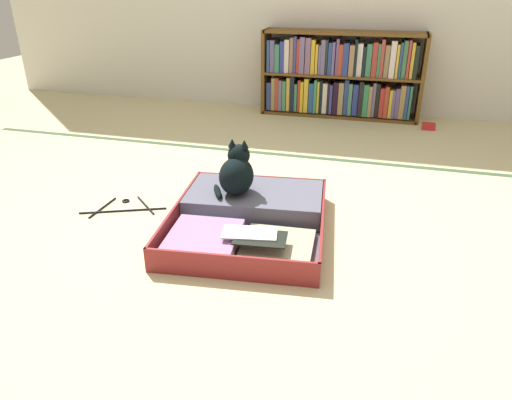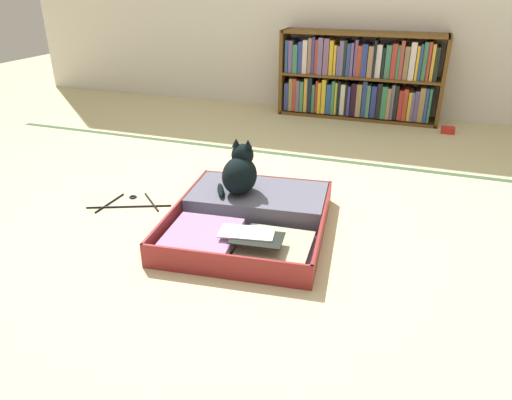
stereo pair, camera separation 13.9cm
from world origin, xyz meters
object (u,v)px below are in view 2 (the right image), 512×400
object	(u,v)px
black_cat	(240,172)
small_red_pouch	(448,130)
open_suitcase	(250,215)
bookshelf	(358,78)
clothes_hanger	(130,203)

from	to	relation	value
black_cat	small_red_pouch	world-z (taller)	black_cat
open_suitcase	small_red_pouch	xyz separation A→B (m)	(0.95, 1.91, -0.02)
bookshelf	small_red_pouch	xyz separation A→B (m)	(0.76, -0.23, -0.31)
black_cat	small_red_pouch	bearing A→B (deg)	60.09
bookshelf	clothes_hanger	bearing A→B (deg)	-112.17
open_suitcase	black_cat	xyz separation A→B (m)	(-0.09, 0.10, 0.17)
black_cat	bookshelf	bearing A→B (deg)	82.10
clothes_hanger	small_red_pouch	world-z (taller)	small_red_pouch
clothes_hanger	small_red_pouch	distance (m)	2.53
clothes_hanger	small_red_pouch	xyz separation A→B (m)	(1.64, 1.92, 0.02)
bookshelf	open_suitcase	world-z (taller)	bookshelf
bookshelf	small_red_pouch	size ratio (longest dim) A/B	13.49
black_cat	clothes_hanger	distance (m)	0.64
open_suitcase	clothes_hanger	world-z (taller)	open_suitcase
small_red_pouch	bookshelf	bearing A→B (deg)	162.91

